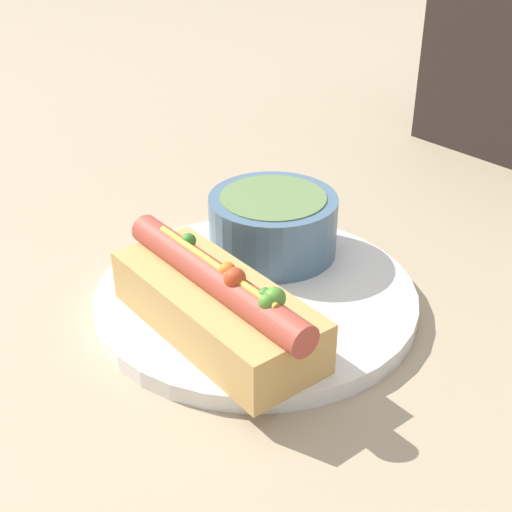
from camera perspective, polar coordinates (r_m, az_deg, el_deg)
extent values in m
plane|color=tan|center=(0.56, 0.00, -3.90)|extent=(4.00, 4.00, 0.00)
cylinder|color=white|center=(0.56, 0.00, -3.32)|extent=(0.25, 0.25, 0.01)
cube|color=tan|center=(0.50, -3.23, -4.26)|extent=(0.17, 0.07, 0.04)
cylinder|color=#B24738|center=(0.48, -3.31, -1.77)|extent=(0.19, 0.03, 0.02)
sphere|color=#518C2D|center=(0.44, 1.51, -3.38)|extent=(0.01, 0.01, 0.01)
sphere|color=orange|center=(0.47, -2.29, -1.14)|extent=(0.01, 0.01, 0.01)
sphere|color=#387A28|center=(0.45, 0.75, -3.16)|extent=(0.01, 0.01, 0.01)
sphere|color=#518C2D|center=(0.44, 0.90, -3.73)|extent=(0.01, 0.01, 0.01)
sphere|color=#C63F1E|center=(0.46, -1.71, -1.81)|extent=(0.01, 0.01, 0.01)
sphere|color=#387A28|center=(0.51, -5.41, 1.23)|extent=(0.01, 0.01, 0.01)
cylinder|color=gold|center=(0.48, -3.35, -0.70)|extent=(0.13, 0.01, 0.01)
cylinder|color=slate|center=(0.59, 1.36, 2.52)|extent=(0.11, 0.11, 0.05)
cylinder|color=#66844C|center=(0.58, 1.38, 4.16)|extent=(0.09, 0.09, 0.01)
cube|color=#B7B7BC|center=(0.57, -3.41, -1.36)|extent=(0.03, 0.13, 0.00)
ellipsoid|color=#B7B7BC|center=(0.63, 1.92, 1.96)|extent=(0.03, 0.04, 0.01)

